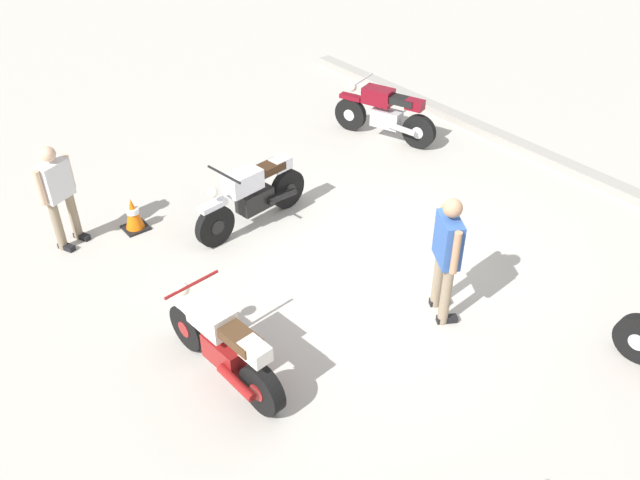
% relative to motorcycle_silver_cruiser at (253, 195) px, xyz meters
% --- Properties ---
extents(ground_plane, '(40.00, 40.00, 0.00)m').
position_rel_motorcycle_silver_cruiser_xyz_m(ground_plane, '(2.16, 0.64, -0.52)').
color(ground_plane, '#B7B2A8').
extents(curb_edge, '(14.00, 0.30, 0.15)m').
position_rel_motorcycle_silver_cruiser_xyz_m(curb_edge, '(2.16, 5.24, -0.45)').
color(curb_edge, '#9C978F').
rests_on(curb_edge, ground).
extents(motorcycle_silver_cruiser, '(0.70, 2.09, 1.09)m').
position_rel_motorcycle_silver_cruiser_xyz_m(motorcycle_silver_cruiser, '(0.00, 0.00, 0.00)').
color(motorcycle_silver_cruiser, black).
rests_on(motorcycle_silver_cruiser, ground).
extents(motorcycle_cream_vintage, '(1.96, 0.70, 1.07)m').
position_rel_motorcycle_silver_cruiser_xyz_m(motorcycle_cream_vintage, '(2.41, -2.00, -0.03)').
color(motorcycle_cream_vintage, black).
rests_on(motorcycle_cream_vintage, ground).
extents(motorcycle_maroon_cruiser, '(2.01, 0.90, 1.09)m').
position_rel_motorcycle_silver_cruiser_xyz_m(motorcycle_maroon_cruiser, '(-0.93, 3.57, 0.00)').
color(motorcycle_maroon_cruiser, black).
rests_on(motorcycle_maroon_cruiser, ground).
extents(person_in_white_shirt, '(0.45, 0.60, 1.57)m').
position_rel_motorcycle_silver_cruiser_xyz_m(person_in_white_shirt, '(-1.27, -2.40, 0.36)').
color(person_in_white_shirt, gray).
rests_on(person_in_white_shirt, ground).
extents(person_in_blue_shirt, '(0.61, 0.49, 1.71)m').
position_rel_motorcycle_silver_cruiser_xyz_m(person_in_blue_shirt, '(3.19, 0.71, 0.46)').
color(person_in_blue_shirt, gray).
rests_on(person_in_blue_shirt, ground).
extents(traffic_cone, '(0.36, 0.36, 0.53)m').
position_rel_motorcycle_silver_cruiser_xyz_m(traffic_cone, '(-1.02, -1.50, -0.26)').
color(traffic_cone, black).
rests_on(traffic_cone, ground).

